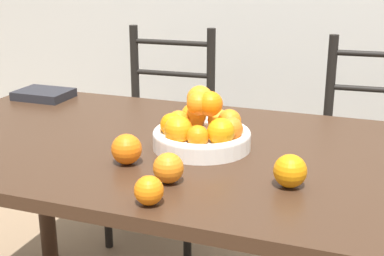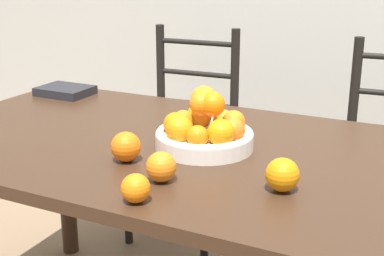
{
  "view_description": "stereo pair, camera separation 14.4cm",
  "coord_description": "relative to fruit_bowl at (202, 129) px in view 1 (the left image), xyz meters",
  "views": [
    {
      "loc": [
        0.4,
        -1.36,
        1.27
      ],
      "look_at": [
        -0.07,
        -0.08,
        0.84
      ],
      "focal_mm": 50.0,
      "sensor_mm": 36.0,
      "label": 1
    },
    {
      "loc": [
        0.53,
        -1.31,
        1.27
      ],
      "look_at": [
        -0.07,
        -0.08,
        0.84
      ],
      "focal_mm": 50.0,
      "sensor_mm": 36.0,
      "label": 2
    }
  ],
  "objects": [
    {
      "name": "chair_right",
      "position": [
        0.46,
        0.78,
        -0.34
      ],
      "size": [
        0.45,
        0.43,
        0.97
      ],
      "rotation": [
        0.0,
        0.0,
        0.07
      ],
      "color": "black",
      "rests_on": "ground_plane"
    },
    {
      "name": "orange_loose_3",
      "position": [
        0.29,
        -0.19,
        -0.01
      ],
      "size": [
        0.08,
        0.08,
        0.08
      ],
      "color": "orange",
      "rests_on": "dining_table"
    },
    {
      "name": "fruit_bowl",
      "position": [
        0.0,
        0.0,
        0.0
      ],
      "size": [
        0.28,
        0.28,
        0.17
      ],
      "color": "white",
      "rests_on": "dining_table"
    },
    {
      "name": "chair_left",
      "position": [
        -0.46,
        0.78,
        -0.34
      ],
      "size": [
        0.44,
        0.42,
        0.97
      ],
      "rotation": [
        0.0,
        0.0,
        0.05
      ],
      "color": "black",
      "rests_on": "ground_plane"
    },
    {
      "name": "book_stack",
      "position": [
        -0.76,
        0.32,
        -0.04
      ],
      "size": [
        0.2,
        0.15,
        0.03
      ],
      "color": "#232328",
      "rests_on": "dining_table"
    },
    {
      "name": "orange_loose_2",
      "position": [
        0.01,
        -0.27,
        -0.02
      ],
      "size": [
        0.08,
        0.08,
        0.08
      ],
      "color": "orange",
      "rests_on": "dining_table"
    },
    {
      "name": "orange_loose_0",
      "position": [
        0.01,
        -0.39,
        -0.02
      ],
      "size": [
        0.07,
        0.07,
        0.07
      ],
      "color": "orange",
      "rests_on": "dining_table"
    },
    {
      "name": "dining_table",
      "position": [
        0.07,
        -0.0,
        -0.14
      ],
      "size": [
        1.98,
        0.91,
        0.75
      ],
      "color": "#382316",
      "rests_on": "ground_plane"
    },
    {
      "name": "orange_loose_1",
      "position": [
        -0.14,
        -0.19,
        -0.01
      ],
      "size": [
        0.08,
        0.08,
        0.08
      ],
      "color": "orange",
      "rests_on": "dining_table"
    }
  ]
}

